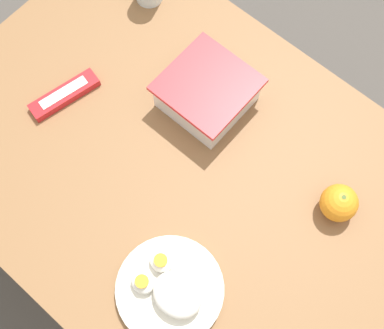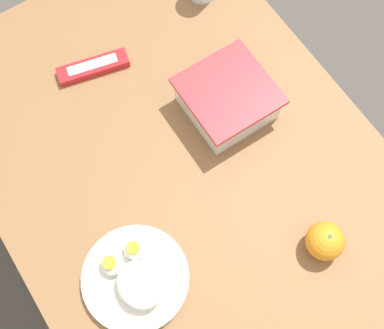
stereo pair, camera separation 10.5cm
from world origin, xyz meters
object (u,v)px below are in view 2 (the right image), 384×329
object	(u,v)px
food_container	(227,100)
rice_plate	(135,278)
orange_fruit	(325,241)
candy_bar	(93,67)

from	to	relation	value
food_container	rice_plate	distance (m)	0.40
food_container	orange_fruit	xyz separation A→B (m)	(0.34, -0.02, 0.00)
candy_bar	rice_plate	bearing A→B (deg)	-19.56
food_container	candy_bar	size ratio (longest dim) A/B	1.08
rice_plate	candy_bar	world-z (taller)	rice_plate
rice_plate	candy_bar	distance (m)	0.47
rice_plate	orange_fruit	bearing A→B (deg)	67.42
rice_plate	food_container	bearing A→B (deg)	120.69
rice_plate	candy_bar	bearing A→B (deg)	160.44
food_container	orange_fruit	distance (m)	0.34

